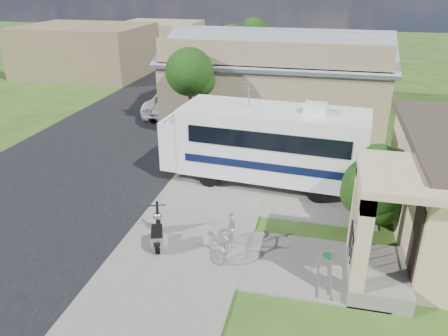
% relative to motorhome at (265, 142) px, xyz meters
% --- Properties ---
extents(ground, '(120.00, 120.00, 0.00)m').
position_rel_motorhome_xyz_m(ground, '(-0.73, -4.37, -1.75)').
color(ground, '#234613').
extents(street_slab, '(9.00, 80.00, 0.02)m').
position_rel_motorhome_xyz_m(street_slab, '(-8.23, 5.63, -1.74)').
color(street_slab, black).
rests_on(street_slab, ground).
extents(sidewalk_slab, '(4.00, 80.00, 0.06)m').
position_rel_motorhome_xyz_m(sidewalk_slab, '(-1.73, 5.63, -1.72)').
color(sidewalk_slab, '#615E57').
rests_on(sidewalk_slab, ground).
extents(driveway_slab, '(7.00, 6.00, 0.05)m').
position_rel_motorhome_xyz_m(driveway_slab, '(0.77, 0.13, -1.72)').
color(driveway_slab, '#615E57').
rests_on(driveway_slab, ground).
extents(walk_slab, '(4.00, 3.00, 0.05)m').
position_rel_motorhome_xyz_m(walk_slab, '(2.27, -5.37, -1.72)').
color(walk_slab, '#615E57').
rests_on(walk_slab, ground).
extents(warehouse, '(12.50, 8.40, 5.04)m').
position_rel_motorhome_xyz_m(warehouse, '(-0.73, 9.60, 0.24)').
color(warehouse, '#7A654C').
rests_on(warehouse, ground).
extents(distant_bldg_far, '(10.00, 8.00, 4.00)m').
position_rel_motorhome_xyz_m(distant_bldg_far, '(-17.73, 17.63, 0.25)').
color(distant_bldg_far, brown).
rests_on(distant_bldg_far, ground).
extents(distant_bldg_near, '(8.00, 7.00, 3.20)m').
position_rel_motorhome_xyz_m(distant_bldg_near, '(-15.73, 29.63, -0.15)').
color(distant_bldg_near, '#7A654C').
rests_on(distant_bldg_near, ground).
extents(street_tree_a, '(2.44, 2.40, 4.58)m').
position_rel_motorhome_xyz_m(street_tree_a, '(-4.43, 4.68, 1.50)').
color(street_tree_a, black).
rests_on(street_tree_a, ground).
extents(street_tree_b, '(2.44, 2.40, 4.73)m').
position_rel_motorhome_xyz_m(street_tree_b, '(-4.43, 14.68, 1.65)').
color(street_tree_b, black).
rests_on(street_tree_b, ground).
extents(street_tree_c, '(2.44, 2.40, 4.42)m').
position_rel_motorhome_xyz_m(street_tree_c, '(-4.43, 23.68, 1.36)').
color(street_tree_c, black).
rests_on(street_tree_c, ground).
extents(motorhome, '(8.11, 3.12, 4.07)m').
position_rel_motorhome_xyz_m(motorhome, '(0.00, 0.00, 0.00)').
color(motorhome, silver).
rests_on(motorhome, ground).
extents(shrub, '(2.38, 2.28, 2.93)m').
position_rel_motorhome_xyz_m(shrub, '(4.07, -2.48, -0.25)').
color(shrub, black).
rests_on(shrub, ground).
extents(scooter, '(0.87, 1.64, 1.11)m').
position_rel_motorhome_xyz_m(scooter, '(-2.53, -5.34, -1.25)').
color(scooter, black).
rests_on(scooter, ground).
extents(bicycle, '(0.57, 1.89, 1.13)m').
position_rel_motorhome_xyz_m(bicycle, '(-0.30, -5.21, -1.18)').
color(bicycle, '#98979E').
rests_on(bicycle, ground).
extents(pickup_truck, '(2.93, 5.59, 1.50)m').
position_rel_motorhome_xyz_m(pickup_truck, '(-6.91, 8.45, -1.00)').
color(pickup_truck, silver).
rests_on(pickup_truck, ground).
extents(van, '(3.79, 6.96, 1.91)m').
position_rel_motorhome_xyz_m(van, '(-7.21, 15.19, -0.79)').
color(van, silver).
rests_on(van, ground).
extents(garden_hose, '(0.35, 0.35, 0.16)m').
position_rel_motorhome_xyz_m(garden_hose, '(2.68, -4.93, -1.67)').
color(garden_hose, '#156B28').
rests_on(garden_hose, ground).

